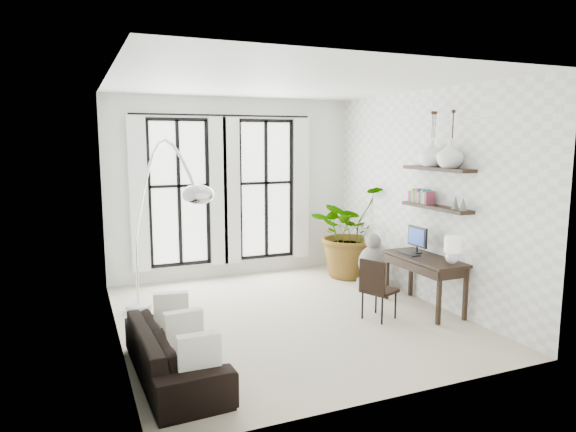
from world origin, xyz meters
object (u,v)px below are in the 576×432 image
sofa (175,351)px  arc_lamp (161,184)px  desk (426,261)px  buddha (372,266)px  plant (350,231)px  desk_chair (376,286)px

sofa → arc_lamp: 2.02m
desk → arc_lamp: (-3.64, 0.46, 1.19)m
desk → buddha: (-0.12, 1.23, -0.34)m
sofa → arc_lamp: arc_lamp is taller
arc_lamp → buddha: bearing=12.4°
plant → desk: size_ratio=1.26×
sofa → buddha: buddha is taller
desk_chair → buddha: size_ratio=0.91×
desk_chair → buddha: buddha is taller
sofa → arc_lamp: size_ratio=0.73×
sofa → desk: bearing=-81.7°
sofa → buddha: size_ratio=2.03×
sofa → desk_chair: desk_chair is taller
arc_lamp → desk: bearing=-7.1°
sofa → desk: (3.75, 0.71, 0.45)m
arc_lamp → buddha: 3.92m
plant → arc_lamp: arc_lamp is taller
desk → desk_chair: 0.92m
sofa → plant: bearing=-54.9°
sofa → arc_lamp: bearing=-7.4°
sofa → buddha: 4.11m
desk → arc_lamp: arc_lamp is taller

